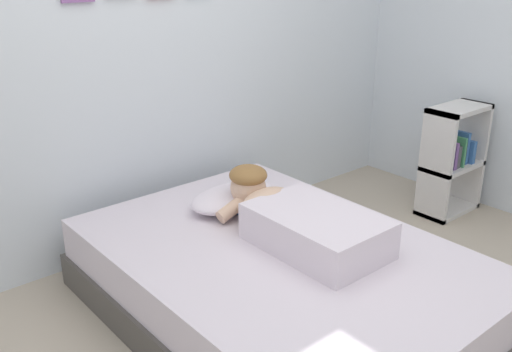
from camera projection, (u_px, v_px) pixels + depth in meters
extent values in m
cube|color=silver|center=(140.00, 36.00, 3.22)|extent=(4.13, 0.10, 2.50)
cube|color=#4C4742|center=(280.00, 301.00, 2.82)|extent=(1.38, 1.99, 0.18)
cube|color=silver|center=(280.00, 267.00, 2.75)|extent=(1.34, 1.93, 0.21)
ellipsoid|color=silver|center=(234.00, 197.00, 3.13)|extent=(0.52, 0.32, 0.11)
cube|color=silver|center=(316.00, 230.00, 2.68)|extent=(0.42, 0.64, 0.18)
ellipsoid|color=#D8AD8E|center=(268.00, 204.00, 2.92)|extent=(0.32, 0.20, 0.16)
sphere|color=#D8AD8E|center=(248.00, 187.00, 3.02)|extent=(0.19, 0.19, 0.19)
ellipsoid|color=olive|center=(248.00, 175.00, 2.99)|extent=(0.20, 0.20, 0.10)
cylinder|color=#D8AD8E|center=(236.00, 206.00, 2.97)|extent=(0.23, 0.07, 0.14)
cylinder|color=#D8AD8E|center=(265.00, 196.00, 3.09)|extent=(0.23, 0.07, 0.14)
cylinder|color=teal|center=(244.00, 206.00, 3.07)|extent=(0.09, 0.09, 0.07)
torus|color=teal|center=(252.00, 203.00, 3.10)|extent=(0.05, 0.01, 0.05)
cube|color=black|center=(321.00, 242.00, 2.76)|extent=(0.07, 0.14, 0.01)
cube|color=silver|center=(435.00, 167.00, 3.77)|extent=(0.03, 0.24, 0.75)
cube|color=silver|center=(470.00, 154.00, 4.02)|extent=(0.03, 0.24, 0.75)
cube|color=silver|center=(447.00, 208.00, 4.02)|extent=(0.45, 0.24, 0.03)
cube|color=silver|center=(452.00, 165.00, 3.91)|extent=(0.45, 0.24, 0.03)
cube|color=silver|center=(460.00, 108.00, 3.76)|extent=(0.45, 0.24, 0.03)
cube|color=#3866A5|center=(439.00, 159.00, 3.77)|extent=(0.03, 0.18, 0.15)
cube|color=#3866A5|center=(442.00, 157.00, 3.79)|extent=(0.02, 0.16, 0.16)
cube|color=#724C8C|center=(445.00, 154.00, 3.80)|extent=(0.03, 0.17, 0.18)
cube|color=#4C4C51|center=(449.00, 155.00, 3.84)|extent=(0.04, 0.16, 0.15)
cube|color=#3F8C59|center=(453.00, 150.00, 3.85)|extent=(0.02, 0.19, 0.20)
cube|color=gold|center=(455.00, 152.00, 3.88)|extent=(0.02, 0.15, 0.16)
cube|color=#3866A5|center=(458.00, 147.00, 3.89)|extent=(0.03, 0.15, 0.22)
cube|color=#3866A5|center=(461.00, 150.00, 3.93)|extent=(0.04, 0.20, 0.16)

